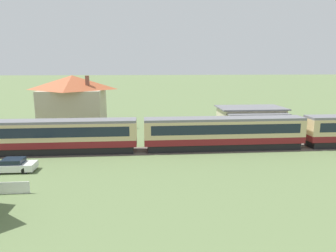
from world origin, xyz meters
TOP-DOWN VIEW (x-y plane):
  - ground_plane at (0.00, 0.00)m, footprint 600.00×600.00m
  - passenger_train at (-19.46, -0.08)m, footprint 84.02×2.85m
  - railway_track at (-19.16, -0.08)m, footprint 158.25×3.60m
  - station_building at (-2.17, 9.74)m, footprint 10.44×7.54m
  - station_house_terracotta_roof at (-30.92, 14.70)m, footprint 10.59×9.25m
  - parked_car_white at (-32.40, -6.30)m, footprint 4.02×1.91m

SIDE VIEW (x-z plane):
  - ground_plane at x=0.00m, z-range 0.00..0.00m
  - railway_track at x=-19.16m, z-range -0.01..0.03m
  - parked_car_white at x=-32.40m, z-range -0.03..1.30m
  - station_building at x=-2.17m, z-range 0.03..4.03m
  - passenger_train at x=-19.46m, z-range 0.22..4.33m
  - station_house_terracotta_roof at x=-30.92m, z-range 0.14..9.08m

